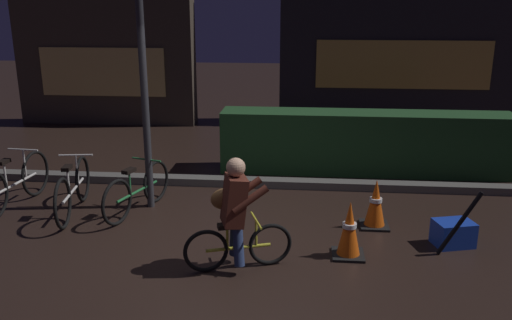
{
  "coord_description": "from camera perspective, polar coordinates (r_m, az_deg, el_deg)",
  "views": [
    {
      "loc": [
        0.78,
        -5.67,
        2.76
      ],
      "look_at": [
        0.2,
        0.6,
        0.9
      ],
      "focal_mm": 37.37,
      "sensor_mm": 36.0,
      "label": 1
    }
  ],
  "objects": [
    {
      "name": "ground_plane",
      "position": [
        6.35,
        -2.33,
        -9.3
      ],
      "size": [
        40.0,
        40.0,
        0.0
      ],
      "primitive_type": "plane",
      "color": "black"
    },
    {
      "name": "hedge_row",
      "position": [
        9.11,
        11.55,
        1.84
      ],
      "size": [
        4.8,
        0.7,
        1.03
      ],
      "primitive_type": "cube",
      "color": "#214723",
      "rests_on": "ground"
    },
    {
      "name": "storefront_right",
      "position": [
        13.06,
        15.62,
        14.68
      ],
      "size": [
        5.66,
        0.54,
        5.01
      ],
      "color": "#262328",
      "rests_on": "ground"
    },
    {
      "name": "closed_umbrella",
      "position": [
        6.44,
        20.95,
        -6.36
      ],
      "size": [
        0.47,
        0.1,
        0.76
      ],
      "primitive_type": "cylinder",
      "rotation": [
        0.0,
        0.52,
        0.1
      ],
      "color": "black",
      "rests_on": "ground"
    },
    {
      "name": "cyclist",
      "position": [
        5.65,
        -2.24,
        -5.74
      ],
      "size": [
        1.14,
        0.5,
        1.25
      ],
      "rotation": [
        0.0,
        0.0,
        0.32
      ],
      "color": "black",
      "rests_on": "ground"
    },
    {
      "name": "parked_bike_left_mid",
      "position": [
        7.61,
        -18.98,
        -2.98
      ],
      "size": [
        0.46,
        1.64,
        0.76
      ],
      "rotation": [
        0.0,
        0.0,
        1.72
      ],
      "color": "black",
      "rests_on": "ground"
    },
    {
      "name": "sidewalk_curb",
      "position": [
        8.36,
        -0.35,
        -2.4
      ],
      "size": [
        12.0,
        0.24,
        0.12
      ],
      "primitive_type": "cube",
      "color": "#56544F",
      "rests_on": "ground"
    },
    {
      "name": "blue_crate",
      "position": [
        6.76,
        20.36,
        -7.36
      ],
      "size": [
        0.51,
        0.42,
        0.3
      ],
      "primitive_type": "cube",
      "rotation": [
        0.0,
        0.0,
        0.27
      ],
      "color": "#193DB7",
      "rests_on": "ground"
    },
    {
      "name": "storefront_left",
      "position": [
        13.06,
        -15.87,
        11.47
      ],
      "size": [
        4.16,
        0.54,
        3.55
      ],
      "color": "#42382D",
      "rests_on": "ground"
    },
    {
      "name": "parked_bike_center_left",
      "position": [
        7.41,
        -12.57,
        -3.18
      ],
      "size": [
        0.55,
        1.46,
        0.7
      ],
      "rotation": [
        0.0,
        0.0,
        1.26
      ],
      "color": "black",
      "rests_on": "ground"
    },
    {
      "name": "traffic_cone_far",
      "position": [
        6.95,
        12.67,
        -4.62
      ],
      "size": [
        0.36,
        0.36,
        0.64
      ],
      "color": "black",
      "rests_on": "ground"
    },
    {
      "name": "street_post",
      "position": [
        7.31,
        -11.79,
        5.95
      ],
      "size": [
        0.1,
        0.1,
        2.94
      ],
      "primitive_type": "cylinder",
      "color": "#2D2D33",
      "rests_on": "ground"
    },
    {
      "name": "parked_bike_leftmost",
      "position": [
        8.13,
        -24.41,
        -2.29
      ],
      "size": [
        0.46,
        1.68,
        0.78
      ],
      "rotation": [
        0.0,
        0.0,
        1.49
      ],
      "color": "black",
      "rests_on": "ground"
    },
    {
      "name": "traffic_cone_near",
      "position": [
        6.11,
        9.95,
        -7.39
      ],
      "size": [
        0.36,
        0.36,
        0.66
      ],
      "color": "black",
      "rests_on": "ground"
    }
  ]
}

